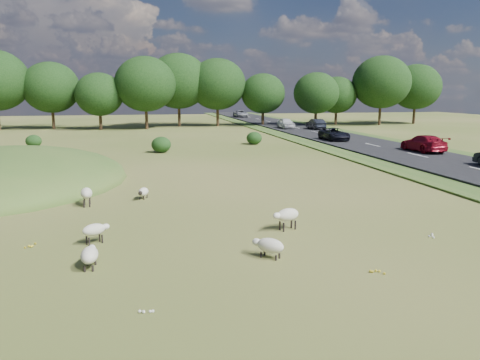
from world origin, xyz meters
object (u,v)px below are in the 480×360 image
sheep_3 (269,245)px  car_4 (241,114)px  sheep_0 (86,193)px  sheep_5 (143,192)px  car_3 (334,134)px  car_5 (316,124)px  sheep_1 (90,255)px  car_0 (286,123)px  car_1 (423,143)px  sheep_4 (95,230)px  sheep_2 (287,215)px

sheep_3 → car_4: size_ratio=0.21×
sheep_0 → sheep_5: bearing=-75.2°
car_3 → car_5: 15.99m
sheep_1 → car_0: car_0 is taller
sheep_1 → car_3: bearing=-31.0°
sheep_1 → car_4: size_ratio=0.23×
sheep_5 → car_0: car_0 is taller
sheep_0 → car_5: bearing=-38.4°
car_0 → car_5: car_0 is taller
car_0 → sheep_0: bearing=-118.9°
car_1 → car_4: bearing=-86.4°
sheep_1 → sheep_5: size_ratio=1.12×
sheep_5 → sheep_4: bearing=5.4°
sheep_4 → car_0: car_0 is taller
car_1 → sheep_2: bearing=46.3°
sheep_5 → sheep_0: bearing=-51.4°
sheep_5 → car_4: bearing=-176.3°
car_0 → car_3: car_0 is taller
sheep_3 → sheep_0: bearing=-8.9°
sheep_1 → car_1: (26.61, 22.81, 0.56)m
car_1 → car_5: car_1 is taller
sheep_2 → car_4: (15.41, 81.31, 0.36)m
sheep_0 → sheep_3: (6.83, -8.96, -0.20)m
car_3 → car_5: size_ratio=1.09×
sheep_5 → car_3: car_3 is taller
sheep_3 → car_1: 31.07m
sheep_2 → car_0: size_ratio=0.29×
sheep_1 → sheep_3: size_ratio=1.08×
sheep_0 → sheep_5: sheep_0 is taller
sheep_3 → car_3: bearing=-72.6°
sheep_5 → car_3: size_ratio=0.22×
sheep_0 → sheep_4: size_ratio=1.18×
car_3 → car_4: size_ratio=0.91×
sheep_1 → car_0: bearing=-20.8°
sheep_0 → sheep_3: size_ratio=1.14×
sheep_1 → car_4: 87.05m
sheep_1 → sheep_3: 5.84m
car_0 → car_4: bearing=90.0°
sheep_2 → car_5: 50.59m
car_4 → sheep_3: bearing=-101.4°
sheep_1 → sheep_2: sheep_2 is taller
car_5 → car_4: bearing=-83.7°
car_4 → car_0: bearing=-90.0°
sheep_1 → sheep_4: bearing=4.3°
sheep_1 → car_1: 35.06m
sheep_5 → car_1: bearing=137.5°
car_5 → sheep_4: bearing=60.4°
sheep_0 → car_3: (23.81, 25.29, 0.29)m
car_3 → sheep_5: bearing=-130.9°
sheep_2 → car_3: 34.86m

